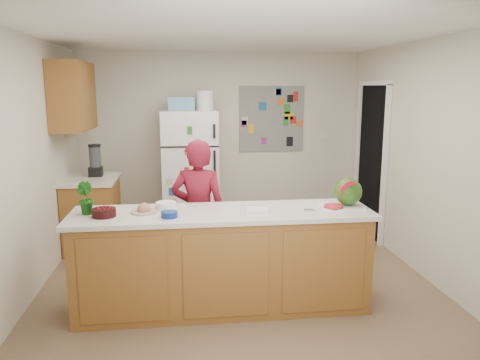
{
  "coord_description": "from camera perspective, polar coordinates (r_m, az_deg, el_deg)",
  "views": [
    {
      "loc": [
        -0.52,
        -4.51,
        2.0
      ],
      "look_at": [
        0.04,
        0.2,
        1.06
      ],
      "focal_mm": 35.0,
      "sensor_mm": 36.0,
      "label": 1
    }
  ],
  "objects": [
    {
      "name": "floor",
      "position": [
        4.97,
        -0.21,
        -12.66
      ],
      "size": [
        4.0,
        4.5,
        0.02
      ],
      "primitive_type": "cube",
      "color": "brown",
      "rests_on": "ground"
    },
    {
      "name": "wall_back",
      "position": [
        6.84,
        -2.42,
        4.88
      ],
      "size": [
        4.0,
        0.02,
        2.5
      ],
      "primitive_type": "cube",
      "color": "beige",
      "rests_on": "ground"
    },
    {
      "name": "wall_left",
      "position": [
        4.81,
        -24.75,
        1.2
      ],
      "size": [
        0.02,
        4.5,
        2.5
      ],
      "primitive_type": "cube",
      "color": "beige",
      "rests_on": "ground"
    },
    {
      "name": "wall_right",
      "position": [
        5.23,
        22.23,
        2.12
      ],
      "size": [
        0.02,
        4.5,
        2.5
      ],
      "primitive_type": "cube",
      "color": "beige",
      "rests_on": "ground"
    },
    {
      "name": "ceiling",
      "position": [
        4.57,
        -0.24,
        17.6
      ],
      "size": [
        4.0,
        4.5,
        0.02
      ],
      "primitive_type": "cube",
      "color": "white",
      "rests_on": "wall_back"
    },
    {
      "name": "doorway",
      "position": [
        6.54,
        15.8,
        2.16
      ],
      "size": [
        0.03,
        0.85,
        2.04
      ],
      "primitive_type": "cube",
      "color": "black",
      "rests_on": "ground"
    },
    {
      "name": "peninsula_base",
      "position": [
        4.32,
        -2.11,
        -9.98
      ],
      "size": [
        2.6,
        0.62,
        0.88
      ],
      "primitive_type": "cube",
      "color": "brown",
      "rests_on": "floor"
    },
    {
      "name": "peninsula_top",
      "position": [
        4.17,
        -2.16,
        -4.08
      ],
      "size": [
        2.68,
        0.7,
        0.04
      ],
      "primitive_type": "cube",
      "color": "silver",
      "rests_on": "peninsula_base"
    },
    {
      "name": "side_counter_base",
      "position": [
        6.18,
        -17.53,
        -4.05
      ],
      "size": [
        0.6,
        0.8,
        0.86
      ],
      "primitive_type": "cube",
      "color": "brown",
      "rests_on": "floor"
    },
    {
      "name": "side_counter_top",
      "position": [
        6.08,
        -17.77,
        0.04
      ],
      "size": [
        0.64,
        0.84,
        0.04
      ],
      "primitive_type": "cube",
      "color": "silver",
      "rests_on": "side_counter_base"
    },
    {
      "name": "upper_cabinets",
      "position": [
        5.96,
        -19.7,
        9.59
      ],
      "size": [
        0.35,
        1.0,
        0.8
      ],
      "primitive_type": "cube",
      "color": "brown",
      "rests_on": "wall_left"
    },
    {
      "name": "refrigerator",
      "position": [
        6.5,
        -6.09,
        0.93
      ],
      "size": [
        0.75,
        0.7,
        1.7
      ],
      "primitive_type": "cube",
      "color": "silver",
      "rests_on": "floor"
    },
    {
      "name": "fridge_top_bin",
      "position": [
        6.4,
        -7.17,
        9.23
      ],
      "size": [
        0.35,
        0.28,
        0.18
      ],
      "primitive_type": "cube",
      "color": "#5999B2",
      "rests_on": "refrigerator"
    },
    {
      "name": "photo_collage",
      "position": [
        6.89,
        3.86,
        7.42
      ],
      "size": [
        0.95,
        0.01,
        0.95
      ],
      "primitive_type": "cube",
      "color": "slate",
      "rests_on": "wall_back"
    },
    {
      "name": "person",
      "position": [
        4.73,
        -5.07,
        -4.11
      ],
      "size": [
        0.61,
        0.46,
        1.51
      ],
      "primitive_type": "imported",
      "rotation": [
        0.0,
        0.0,
        2.96
      ],
      "color": "maroon",
      "rests_on": "floor"
    },
    {
      "name": "blender_appliance",
      "position": [
        6.15,
        -17.23,
        2.19
      ],
      "size": [
        0.14,
        0.14,
        0.38
      ],
      "primitive_type": "cylinder",
      "color": "black",
      "rests_on": "side_counter_top"
    },
    {
      "name": "cutting_board",
      "position": [
        4.41,
        12.32,
        -3.15
      ],
      "size": [
        0.42,
        0.34,
        0.01
      ],
      "primitive_type": "cube",
      "rotation": [
        0.0,
        0.0,
        -0.13
      ],
      "color": "white",
      "rests_on": "peninsula_top"
    },
    {
      "name": "watermelon",
      "position": [
        4.42,
        13.04,
        -1.39
      ],
      "size": [
        0.25,
        0.25,
        0.25
      ],
      "primitive_type": "sphere",
      "color": "#1C5810",
      "rests_on": "cutting_board"
    },
    {
      "name": "watermelon_slice",
      "position": [
        4.33,
        11.32,
        -3.15
      ],
      "size": [
        0.17,
        0.17,
        0.02
      ],
      "primitive_type": "cylinder",
      "color": "red",
      "rests_on": "cutting_board"
    },
    {
      "name": "cherry_bowl",
      "position": [
        4.15,
        -16.25,
        -3.84
      ],
      "size": [
        0.25,
        0.25,
        0.07
      ],
      "primitive_type": "cylinder",
      "rotation": [
        0.0,
        0.0,
        -0.27
      ],
      "color": "black",
      "rests_on": "peninsula_top"
    },
    {
      "name": "white_bowl",
      "position": [
        4.3,
        -9.01,
        -3.07
      ],
      "size": [
        0.24,
        0.24,
        0.06
      ],
      "primitive_type": "cylinder",
      "rotation": [
        0.0,
        0.0,
        -0.34
      ],
      "color": "white",
      "rests_on": "peninsula_top"
    },
    {
      "name": "cobalt_bowl",
      "position": [
        4.01,
        -8.61,
        -4.17
      ],
      "size": [
        0.18,
        0.18,
        0.05
      ],
      "primitive_type": "cylinder",
      "rotation": [
        0.0,
        0.0,
        0.37
      ],
      "color": "navy",
      "rests_on": "peninsula_top"
    },
    {
      "name": "plate",
      "position": [
        4.2,
        -11.61,
        -3.82
      ],
      "size": [
        0.23,
        0.23,
        0.02
      ],
      "primitive_type": "cylinder",
      "rotation": [
        0.0,
        0.0,
        -0.01
      ],
      "color": "tan",
      "rests_on": "peninsula_top"
    },
    {
      "name": "paper_towel",
      "position": [
        4.17,
        2.14,
        -3.67
      ],
      "size": [
        0.22,
        0.21,
        0.02
      ],
      "primitive_type": "cube",
      "rotation": [
        0.0,
        0.0,
        -0.16
      ],
      "color": "silver",
      "rests_on": "peninsula_top"
    },
    {
      "name": "keys",
      "position": [
        4.23,
        8.4,
        -3.62
      ],
      "size": [
        0.09,
        0.05,
        0.01
      ],
      "primitive_type": "cube",
      "rotation": [
        0.0,
        0.0,
        -0.07
      ],
      "color": "gray",
      "rests_on": "peninsula_top"
    },
    {
      "name": "potted_plant",
      "position": [
        4.26,
        -18.38,
        -2.1
      ],
      "size": [
        0.2,
        0.2,
        0.28
      ],
      "primitive_type": "imported",
      "rotation": [
        0.0,
        0.0,
        2.47
      ],
      "color": "#113E0E",
      "rests_on": "peninsula_top"
    }
  ]
}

